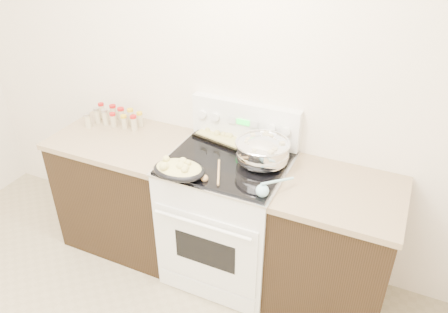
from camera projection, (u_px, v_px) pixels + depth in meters
The scene contains 9 objects.
counter_left at pixel (128, 190), 3.33m from camera, with size 0.93×0.67×0.92m.
counter_right at pixel (332, 249), 2.77m from camera, with size 0.73×0.67×0.92m.
kitchen_range at pixel (227, 216), 3.01m from camera, with size 0.78×0.73×1.22m.
mixing_bowl at pixel (262, 152), 2.71m from camera, with size 0.34×0.34×0.20m.
roasting_pan at pixel (179, 169), 2.60m from camera, with size 0.34×0.25×0.11m.
baking_sheet at pixel (226, 135), 3.03m from camera, with size 0.45×0.36×0.06m.
wooden_spoon at pixel (210, 176), 2.60m from camera, with size 0.13×0.25×0.04m.
blue_ladle at pixel (264, 189), 2.45m from camera, with size 0.16×0.24×0.09m.
spice_jars at pixel (115, 117), 3.23m from camera, with size 0.39×0.23×0.13m.
Camera 1 is at (1.31, -0.73, 2.41)m, focal length 35.00 mm.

